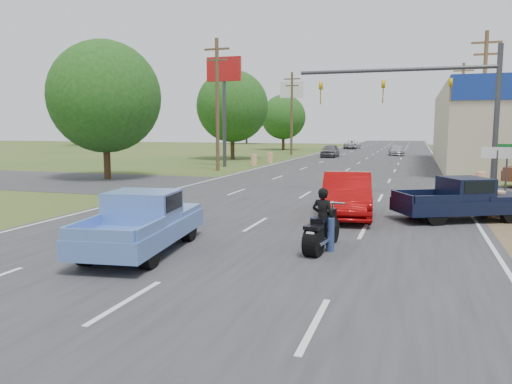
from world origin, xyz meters
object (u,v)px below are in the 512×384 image
(red_convertible, at_px, (347,195))
(rider, at_px, (323,221))
(distant_car_silver, at_px, (397,150))
(navy_pickup, at_px, (465,199))
(distant_car_white, at_px, (352,145))
(blue_pickup, at_px, (144,221))
(distant_car_grey, at_px, (330,151))
(motorcycle, at_px, (322,231))

(red_convertible, relative_size, rider, 3.06)
(distant_car_silver, bearing_deg, navy_pickup, -91.31)
(navy_pickup, xyz_separation_m, distant_car_white, (-11.49, 61.99, -0.10))
(distant_car_white, bearing_deg, red_convertible, 97.96)
(navy_pickup, height_order, distant_car_silver, navy_pickup)
(red_convertible, height_order, blue_pickup, red_convertible)
(rider, height_order, distant_car_white, rider)
(blue_pickup, xyz_separation_m, navy_pickup, (8.56, 7.45, -0.04))
(red_convertible, relative_size, distant_car_white, 1.01)
(distant_car_grey, bearing_deg, distant_car_silver, 42.22)
(red_convertible, distance_m, navy_pickup, 4.13)
(motorcycle, relative_size, distant_car_white, 0.50)
(red_convertible, relative_size, distant_car_grey, 1.13)
(motorcycle, xyz_separation_m, rider, (0.01, 0.07, 0.26))
(motorcycle, xyz_separation_m, distant_car_white, (-7.45, 68.03, 0.13))
(distant_car_grey, bearing_deg, motorcycle, -81.43)
(distant_car_grey, xyz_separation_m, distant_car_white, (-0.49, 24.43, -0.06))
(red_convertible, height_order, motorcycle, red_convertible)
(distant_car_white, bearing_deg, rider, 97.49)
(blue_pickup, height_order, distant_car_white, blue_pickup)
(blue_pickup, distance_m, distant_car_white, 69.50)
(red_convertible, relative_size, blue_pickup, 0.97)
(distant_car_white, bearing_deg, distant_car_grey, 92.37)
(navy_pickup, xyz_separation_m, distant_car_silver, (-3.96, 44.05, -0.16))
(rider, bearing_deg, red_convertible, -80.73)
(rider, height_order, distant_car_silver, rider)
(motorcycle, relative_size, distant_car_grey, 0.56)
(rider, bearing_deg, blue_pickup, 26.65)
(motorcycle, bearing_deg, blue_pickup, -154.14)
(rider, distance_m, distant_car_grey, 44.08)
(navy_pickup, height_order, distant_car_white, navy_pickup)
(motorcycle, relative_size, navy_pickup, 0.49)
(red_convertible, height_order, distant_car_white, red_convertible)
(rider, xyz_separation_m, distant_car_grey, (-6.97, 43.53, -0.06))
(distant_car_grey, bearing_deg, blue_pickup, -87.39)
(rider, relative_size, distant_car_white, 0.33)
(distant_car_grey, relative_size, distant_car_silver, 1.03)
(rider, bearing_deg, distant_car_grey, -72.37)
(rider, bearing_deg, navy_pickup, -115.50)
(motorcycle, distance_m, blue_pickup, 4.74)
(motorcycle, bearing_deg, distant_car_silver, 98.45)
(distant_car_grey, bearing_deg, red_convertible, -80.24)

